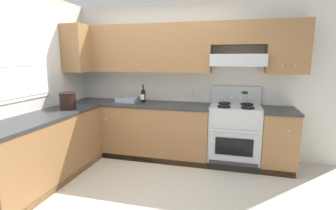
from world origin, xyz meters
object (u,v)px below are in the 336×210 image
at_px(stove, 234,134).
at_px(bowl, 128,100).
at_px(wine_bottle, 143,95).
at_px(bucket, 68,101).

relative_size(stove, bowl, 3.47).
xyz_separation_m(wine_bottle, bowl, (-0.27, -0.02, -0.10)).
height_order(wine_bottle, bucket, wine_bottle).
bearing_deg(bucket, wine_bottle, 43.70).
height_order(wine_bottle, bowl, wine_bottle).
relative_size(wine_bottle, bowl, 0.92).
relative_size(wine_bottle, bucket, 1.30).
bearing_deg(wine_bottle, bowl, -174.79).
bearing_deg(bowl, bucket, -126.41).
relative_size(stove, wine_bottle, 3.77).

